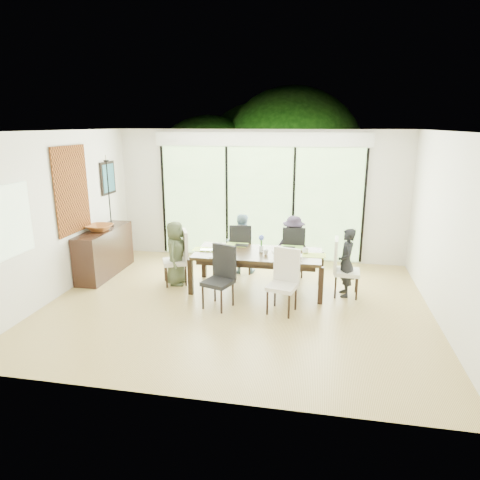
% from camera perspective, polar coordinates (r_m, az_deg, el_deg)
% --- Properties ---
extents(floor, '(6.00, 5.00, 0.01)m').
position_cam_1_polar(floor, '(6.95, -0.39, -8.56)').
color(floor, olive).
rests_on(floor, ground).
extents(ceiling, '(6.00, 5.00, 0.01)m').
position_cam_1_polar(ceiling, '(6.36, -0.43, 14.39)').
color(ceiling, white).
rests_on(ceiling, wall_back).
extents(wall_back, '(6.00, 0.02, 2.70)m').
position_cam_1_polar(wall_back, '(8.96, 2.69, 5.90)').
color(wall_back, silver).
rests_on(wall_back, floor).
extents(wall_front, '(6.00, 0.02, 2.70)m').
position_cam_1_polar(wall_front, '(4.19, -7.04, -5.14)').
color(wall_front, silver).
rests_on(wall_front, floor).
extents(wall_left, '(0.02, 5.00, 2.70)m').
position_cam_1_polar(wall_left, '(7.68, -23.06, 3.13)').
color(wall_left, silver).
rests_on(wall_left, floor).
extents(wall_right, '(0.02, 5.00, 2.70)m').
position_cam_1_polar(wall_right, '(6.65, 25.96, 1.09)').
color(wall_right, white).
rests_on(wall_right, floor).
extents(glass_doors, '(4.20, 0.02, 2.30)m').
position_cam_1_polar(glass_doors, '(8.94, 2.65, 4.92)').
color(glass_doors, '#598C3F').
rests_on(glass_doors, wall_back).
extents(blinds_header, '(4.40, 0.06, 0.28)m').
position_cam_1_polar(blinds_header, '(8.79, 2.74, 13.27)').
color(blinds_header, white).
rests_on(blinds_header, wall_back).
extents(mullion_a, '(0.05, 0.04, 2.30)m').
position_cam_1_polar(mullion_a, '(9.45, -10.12, 5.26)').
color(mullion_a, black).
rests_on(mullion_a, wall_back).
extents(mullion_b, '(0.05, 0.04, 2.30)m').
position_cam_1_polar(mullion_b, '(9.05, -1.77, 5.05)').
color(mullion_b, black).
rests_on(mullion_b, wall_back).
extents(mullion_c, '(0.05, 0.04, 2.30)m').
position_cam_1_polar(mullion_c, '(8.86, 7.14, 4.72)').
color(mullion_c, black).
rests_on(mullion_c, wall_back).
extents(mullion_d, '(0.05, 0.04, 2.30)m').
position_cam_1_polar(mullion_d, '(8.89, 16.20, 4.27)').
color(mullion_d, black).
rests_on(mullion_d, wall_back).
extents(side_window, '(0.02, 0.90, 1.00)m').
position_cam_1_polar(side_window, '(6.69, -28.49, 2.17)').
color(side_window, '#8CAD7F').
rests_on(side_window, wall_left).
extents(deck, '(6.00, 1.80, 0.10)m').
position_cam_1_polar(deck, '(10.13, 3.30, -1.13)').
color(deck, brown).
rests_on(deck, ground).
extents(rail_top, '(6.00, 0.08, 0.06)m').
position_cam_1_polar(rail_top, '(10.75, 3.91, 3.12)').
color(rail_top, brown).
rests_on(rail_top, deck).
extents(foliage_left, '(3.20, 3.20, 3.20)m').
position_cam_1_polar(foliage_left, '(11.91, -4.15, 8.64)').
color(foliage_left, '#14380F').
rests_on(foliage_left, ground).
extents(foliage_mid, '(4.00, 4.00, 4.00)m').
position_cam_1_polar(foliage_mid, '(12.11, 6.85, 10.40)').
color(foliage_mid, '#14380F').
rests_on(foliage_mid, ground).
extents(foliage_right, '(2.80, 2.80, 2.80)m').
position_cam_1_polar(foliage_right, '(11.39, 15.61, 6.91)').
color(foliage_right, '#14380F').
rests_on(foliage_right, ground).
extents(foliage_far, '(3.60, 3.60, 3.60)m').
position_cam_1_polar(foliage_far, '(12.93, 2.56, 9.98)').
color(foliage_far, '#14380F').
rests_on(foliage_far, ground).
extents(table_top, '(2.15, 0.99, 0.05)m').
position_cam_1_polar(table_top, '(7.33, 2.40, -1.86)').
color(table_top, black).
rests_on(table_top, floor).
extents(table_apron, '(1.97, 0.81, 0.09)m').
position_cam_1_polar(table_apron, '(7.36, 2.40, -2.46)').
color(table_apron, black).
rests_on(table_apron, floor).
extents(table_leg_fl, '(0.08, 0.08, 0.62)m').
position_cam_1_polar(table_leg_fl, '(7.27, -6.61, -4.90)').
color(table_leg_fl, black).
rests_on(table_leg_fl, floor).
extents(table_leg_fr, '(0.08, 0.08, 0.62)m').
position_cam_1_polar(table_leg_fr, '(6.97, 10.72, -5.98)').
color(table_leg_fr, black).
rests_on(table_leg_fr, floor).
extents(table_leg_bl, '(0.08, 0.08, 0.62)m').
position_cam_1_polar(table_leg_bl, '(8.05, -4.81, -2.84)').
color(table_leg_bl, black).
rests_on(table_leg_bl, floor).
extents(table_leg_br, '(0.08, 0.08, 0.62)m').
position_cam_1_polar(table_leg_br, '(7.78, 10.75, -3.72)').
color(table_leg_br, black).
rests_on(table_leg_br, floor).
extents(chair_left_end, '(0.55, 0.55, 0.99)m').
position_cam_1_polar(chair_left_end, '(7.72, -8.69, -2.32)').
color(chair_left_end, silver).
rests_on(chair_left_end, floor).
extents(chair_right_end, '(0.43, 0.43, 0.99)m').
position_cam_1_polar(chair_right_end, '(7.33, 14.10, -3.58)').
color(chair_right_end, silver).
rests_on(chair_right_end, floor).
extents(chair_far_left, '(0.45, 0.45, 0.99)m').
position_cam_1_polar(chair_far_left, '(8.25, 0.16, -1.00)').
color(chair_far_left, black).
rests_on(chair_far_left, floor).
extents(chair_far_right, '(0.44, 0.44, 0.99)m').
position_cam_1_polar(chair_far_right, '(8.13, 7.10, -1.36)').
color(chair_far_right, black).
rests_on(chair_far_right, floor).
extents(chair_near_left, '(0.53, 0.53, 0.99)m').
position_cam_1_polar(chair_near_left, '(6.66, -2.98, -5.04)').
color(chair_near_left, black).
rests_on(chair_near_left, floor).
extents(chair_near_right, '(0.50, 0.50, 0.99)m').
position_cam_1_polar(chair_near_right, '(6.51, 5.65, -5.59)').
color(chair_near_right, silver).
rests_on(chair_near_right, floor).
extents(person_left_end, '(0.36, 0.55, 1.16)m').
position_cam_1_polar(person_left_end, '(7.69, -8.58, -1.72)').
color(person_left_end, '#424C32').
rests_on(person_left_end, floor).
extents(person_right_end, '(0.40, 0.57, 1.16)m').
position_cam_1_polar(person_right_end, '(7.30, 13.98, -2.94)').
color(person_right_end, black).
rests_on(person_right_end, floor).
extents(person_far_left, '(0.60, 0.46, 1.16)m').
position_cam_1_polar(person_far_left, '(8.21, 0.13, -0.47)').
color(person_far_left, '#779BAD').
rests_on(person_far_left, floor).
extents(person_far_right, '(0.60, 0.44, 1.16)m').
position_cam_1_polar(person_far_right, '(8.09, 7.11, -0.82)').
color(person_far_right, '#292132').
rests_on(person_far_right, floor).
extents(placemat_left, '(0.39, 0.29, 0.01)m').
position_cam_1_polar(placemat_left, '(7.51, -4.78, -1.25)').
color(placemat_left, '#9BBB43').
rests_on(placemat_left, table_top).
extents(placemat_right, '(0.39, 0.29, 0.01)m').
position_cam_1_polar(placemat_right, '(7.26, 9.85, -2.02)').
color(placemat_right, '#93A63B').
rests_on(placemat_right, table_top).
extents(placemat_far_l, '(0.39, 0.29, 0.01)m').
position_cam_1_polar(placemat_far_l, '(7.77, -0.45, -0.62)').
color(placemat_far_l, '#82A63B').
rests_on(placemat_far_l, table_top).
extents(placemat_far_r, '(0.39, 0.29, 0.01)m').
position_cam_1_polar(placemat_far_r, '(7.65, 6.92, -1.00)').
color(placemat_far_r, '#71A83C').
rests_on(placemat_far_r, table_top).
extents(placemat_paper, '(0.39, 0.29, 0.01)m').
position_cam_1_polar(placemat_paper, '(7.14, -2.32, -2.09)').
color(placemat_paper, white).
rests_on(placemat_paper, table_top).
extents(tablet_far_l, '(0.23, 0.16, 0.01)m').
position_cam_1_polar(tablet_far_l, '(7.71, 0.21, -0.70)').
color(tablet_far_l, black).
rests_on(tablet_far_l, table_top).
extents(tablet_far_r, '(0.22, 0.15, 0.01)m').
position_cam_1_polar(tablet_far_r, '(7.61, 6.52, -1.03)').
color(tablet_far_r, black).
rests_on(tablet_far_r, table_top).
extents(papers, '(0.27, 0.20, 0.00)m').
position_cam_1_polar(papers, '(7.21, 7.86, -2.04)').
color(papers, white).
rests_on(papers, table_top).
extents(platter_base, '(0.23, 0.23, 0.02)m').
position_cam_1_polar(platter_base, '(7.13, -2.32, -1.99)').
color(platter_base, white).
rests_on(platter_base, table_top).
extents(platter_snacks, '(0.18, 0.18, 0.01)m').
position_cam_1_polar(platter_snacks, '(7.13, -2.32, -1.86)').
color(platter_snacks, orange).
rests_on(platter_snacks, table_top).
extents(vase, '(0.07, 0.07, 0.11)m').
position_cam_1_polar(vase, '(7.35, 2.85, -1.17)').
color(vase, silver).
rests_on(vase, table_top).
extents(hyacinth_stems, '(0.04, 0.04, 0.14)m').
position_cam_1_polar(hyacinth_stems, '(7.32, 2.86, -0.36)').
color(hyacinth_stems, '#337226').
rests_on(hyacinth_stems, table_top).
extents(hyacinth_blooms, '(0.10, 0.10, 0.10)m').
position_cam_1_polar(hyacinth_blooms, '(7.30, 2.87, 0.32)').
color(hyacinth_blooms, '#546AD3').
rests_on(hyacinth_blooms, table_top).
extents(laptop, '(0.32, 0.23, 0.02)m').
position_cam_1_polar(laptop, '(7.39, -4.24, -1.44)').
color(laptop, silver).
rests_on(laptop, table_top).
extents(cup_a, '(0.12, 0.12, 0.09)m').
position_cam_1_polar(cup_a, '(7.58, -2.67, -0.74)').
color(cup_a, white).
rests_on(cup_a, table_top).
extents(cup_b, '(0.13, 0.13, 0.08)m').
position_cam_1_polar(cup_b, '(7.20, 3.47, -1.64)').
color(cup_b, white).
rests_on(cup_b, table_top).
extents(cup_c, '(0.15, 0.15, 0.09)m').
position_cam_1_polar(cup_c, '(7.34, 8.71, -1.43)').
color(cup_c, white).
rests_on(cup_c, table_top).
extents(book, '(0.19, 0.23, 0.02)m').
position_cam_1_polar(book, '(7.34, 4.39, -1.59)').
color(book, white).
rests_on(book, table_top).
extents(sideboard, '(0.44, 1.57, 0.88)m').
position_cam_1_polar(sideboard, '(8.54, -17.61, -1.52)').
color(sideboard, black).
rests_on(sideboard, floor).
extents(bowl, '(0.47, 0.47, 0.11)m').
position_cam_1_polar(bowl, '(8.34, -18.20, 1.57)').
color(bowl, brown).
rests_on(bowl, sideboard).
extents(candlestick_base, '(0.10, 0.10, 0.04)m').
position_cam_1_polar(candlestick_base, '(8.73, -16.79, 2.02)').
color(candlestick_base, black).
rests_on(candlestick_base, sideboard).
extents(candlestick_shaft, '(0.02, 0.02, 1.23)m').
position_cam_1_polar(candlestick_shaft, '(8.62, -17.10, 6.02)').
color(candlestick_shaft, black).
rests_on(candlestick_shaft, sideboard).
extents(candlestick_pan, '(0.10, 0.10, 0.03)m').
position_cam_1_polar(candlestick_pan, '(8.55, -17.42, 10.04)').
color(candlestick_pan, black).
rests_on(candlestick_pan, sideboard).
extents(candle, '(0.04, 0.04, 0.10)m').
position_cam_1_polar(candle, '(8.54, -17.45, 10.43)').
color(candle, silver).
rests_on(candle, sideboard).
extents(tapestry, '(0.02, 1.00, 1.50)m').
position_cam_1_polar(tapestry, '(7.93, -21.51, 6.21)').
color(tapestry, brown).
rests_on(tapestry, wall_left).
extents(art_frame, '(0.03, 0.55, 0.65)m').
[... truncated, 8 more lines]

